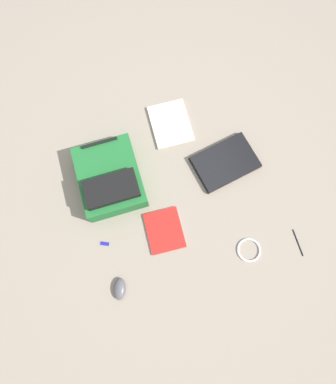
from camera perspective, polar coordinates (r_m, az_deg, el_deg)
name	(u,v)px	position (r m, az deg, el deg)	size (l,w,h in m)	color
ground_plane	(171,195)	(1.68, 0.53, -0.47)	(3.75, 3.75, 0.00)	gray
backpack	(110,179)	(1.66, -10.53, 2.37)	(0.35, 0.41, 0.18)	#1E662D
laptop	(225,162)	(1.75, 10.45, 5.38)	(0.36, 0.25, 0.03)	black
book_red	(171,124)	(1.81, 0.47, 12.37)	(0.25, 0.29, 0.02)	silver
book_manual	(165,231)	(1.64, -0.64, -7.09)	(0.21, 0.24, 0.01)	silver
computer_mouse	(120,289)	(1.64, -8.86, -17.17)	(0.06, 0.11, 0.04)	#4C4C51
cable_coil	(249,250)	(1.69, 14.62, -10.26)	(0.12, 0.12, 0.01)	silver
pen_black	(298,243)	(1.77, 22.75, -8.56)	(0.01, 0.01, 0.14)	black
usb_stick	(105,244)	(1.67, -11.54, -9.28)	(0.02, 0.04, 0.01)	#191999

